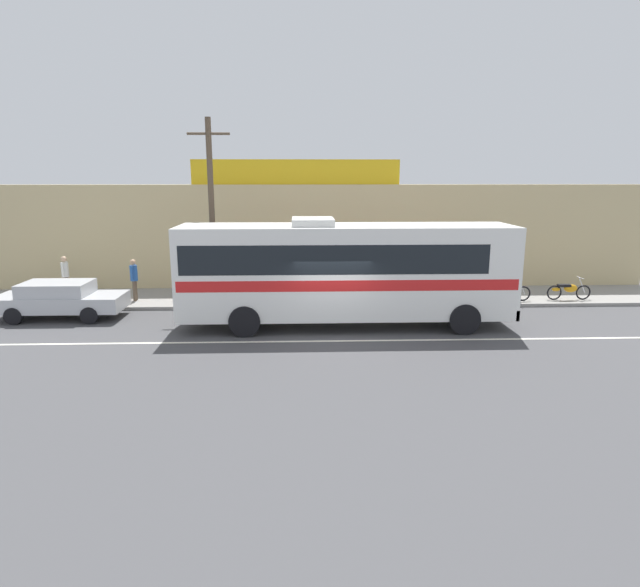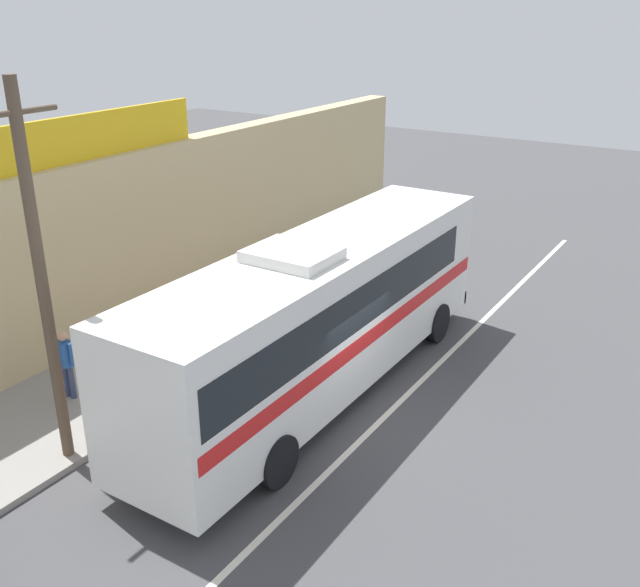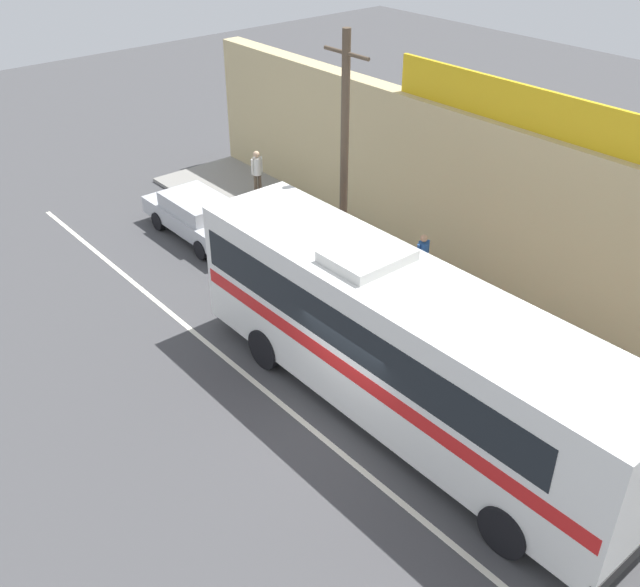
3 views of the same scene
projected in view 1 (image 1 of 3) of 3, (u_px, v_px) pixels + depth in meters
The scene contains 14 objects.
ground_plane at pixel (332, 334), 17.76m from camera, with size 70.00×70.00×0.00m, color #444447.
sidewalk_slab at pixel (325, 297), 22.81m from camera, with size 30.00×3.60×0.14m, color gray.
storefront_facade at pixel (323, 238), 24.41m from camera, with size 30.00×0.70×4.80m, color tan.
storefront_billboard at pixel (296, 172), 23.72m from camera, with size 9.34×0.12×1.10m, color gold.
road_center_stripe at pixel (333, 341), 16.97m from camera, with size 30.00×0.14×0.01m, color silver.
intercity_bus at pixel (344, 268), 18.27m from camera, with size 11.40×2.61×3.78m.
parked_car at pixel (60, 299), 19.55m from camera, with size 4.59×1.83×1.37m.
utility_pole at pixel (212, 211), 20.41m from camera, with size 1.60×0.22×7.18m.
motorcycle_red at pixel (507, 291), 21.71m from camera, with size 1.90×0.56×0.94m.
motorcycle_orange at pixel (568, 290), 21.93m from camera, with size 1.85×0.56×0.94m.
motorcycle_purple at pixel (464, 291), 21.71m from camera, with size 1.85×0.56×0.94m.
pedestrian_far_left at pixel (256, 274), 22.75m from camera, with size 0.30×0.48×1.61m.
pedestrian_far_right at pixel (134, 277), 21.68m from camera, with size 0.30×0.48×1.72m.
pedestrian_near_shop at pixel (65, 273), 22.51m from camera, with size 0.30×0.48×1.72m.
Camera 1 is at (-1.01, -17.01, 5.17)m, focal length 29.75 mm.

